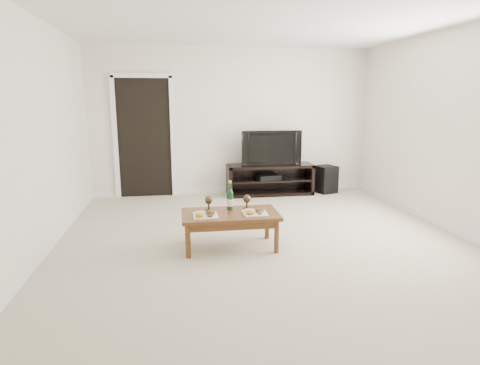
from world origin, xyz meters
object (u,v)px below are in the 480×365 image
object	(u,v)px
television	(270,147)
subwoofer	(326,179)
media_console	(270,180)
coffee_table	(230,230)

from	to	relation	value
television	subwoofer	world-z (taller)	television
media_console	television	xyz separation A→B (m)	(0.00, 0.00, 0.58)
television	subwoofer	size ratio (longest dim) A/B	2.15
media_console	coffee_table	bearing A→B (deg)	-113.16
media_console	television	size ratio (longest dim) A/B	1.45
media_console	subwoofer	bearing A→B (deg)	-0.54
media_console	subwoofer	world-z (taller)	media_console
coffee_table	subwoofer	bearing A→B (deg)	49.52
subwoofer	coffee_table	size ratio (longest dim) A/B	0.45
media_console	coffee_table	xyz separation A→B (m)	(-1.07, -2.51, -0.07)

